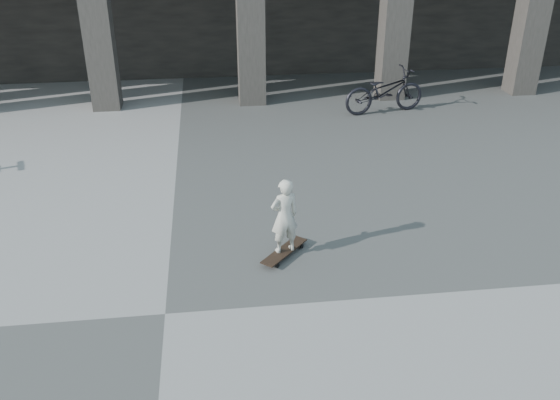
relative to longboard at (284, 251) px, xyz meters
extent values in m
plane|color=#474745|center=(-1.64, -1.15, -0.07)|extent=(90.00, 90.00, 0.00)
cube|color=#312E29|center=(-3.43, 7.35, 1.93)|extent=(0.65, 0.65, 4.00)
cube|color=#312E29|center=(0.14, 7.35, 1.93)|extent=(0.65, 0.65, 4.00)
cube|color=#312E29|center=(3.71, 7.35, 1.93)|extent=(0.65, 0.65, 4.00)
cube|color=#312E29|center=(7.29, 7.35, 1.93)|extent=(0.65, 0.65, 4.00)
cube|color=black|center=(0.00, 0.00, 0.01)|extent=(0.75, 0.81, 0.02)
cube|color=#B2B2B7|center=(0.21, 0.24, -0.03)|extent=(0.17, 0.16, 0.03)
cube|color=#B2B2B7|center=(-0.21, -0.24, -0.03)|extent=(0.17, 0.16, 0.03)
cylinder|color=black|center=(0.14, 0.30, -0.04)|extent=(0.07, 0.07, 0.07)
cylinder|color=black|center=(0.28, 0.17, -0.04)|extent=(0.07, 0.07, 0.07)
cylinder|color=black|center=(-0.28, -0.17, -0.04)|extent=(0.07, 0.07, 0.07)
cylinder|color=black|center=(-0.14, -0.30, -0.04)|extent=(0.07, 0.07, 0.07)
imported|color=#BBB9A9|center=(0.00, 0.00, 0.58)|extent=(0.47, 0.38, 1.12)
imported|color=black|center=(3.22, 6.15, 0.46)|extent=(2.11, 1.08, 1.06)
camera|label=1|loc=(-0.96, -7.19, 4.50)|focal=38.00mm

